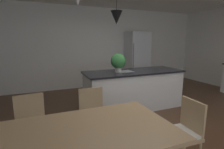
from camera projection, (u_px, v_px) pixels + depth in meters
ground_plane at (147, 126)px, 3.31m from camera, size 10.00×8.40×0.04m
wall_back_kitchen at (96, 48)px, 6.01m from camera, size 10.00×0.12×2.70m
dining_table at (76, 138)px, 1.63m from camera, size 1.92×1.04×0.75m
chair_kitchen_end at (183, 131)px, 2.16m from camera, size 0.42×0.42×0.87m
chair_far_right at (94, 115)px, 2.64m from camera, size 0.41×0.41×0.87m
chair_far_left at (31, 125)px, 2.31m from camera, size 0.44×0.44×0.87m
kitchen_island at (133, 89)px, 4.12m from camera, size 2.32×0.86×0.91m
refrigerator at (137, 59)px, 6.25m from camera, size 0.75×0.67×1.90m
pendant_over_island_main at (116, 18)px, 3.64m from camera, size 0.25×0.25×0.76m
potted_plant_on_island at (118, 62)px, 3.84m from camera, size 0.34×0.34×0.42m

